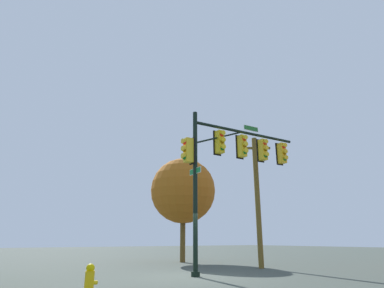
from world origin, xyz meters
TOP-DOWN VIEW (x-y plane):
  - ground_plane at (0.00, 0.00)m, footprint 120.00×120.00m
  - signal_pole_assembly at (2.10, -0.12)m, footprint 6.82×1.07m
  - utility_pole at (5.09, 1.39)m, footprint 1.58×1.08m
  - fire_hydrant at (-5.07, -2.61)m, footprint 0.33×0.24m
  - tree_mid at (4.12, 7.68)m, footprint 4.53×4.53m

SIDE VIEW (x-z plane):
  - ground_plane at x=0.00m, z-range 0.00..0.00m
  - fire_hydrant at x=-5.07m, z-range 0.00..0.83m
  - utility_pole at x=5.09m, z-range 0.13..7.26m
  - tree_mid at x=4.12m, z-range 1.24..8.27m
  - signal_pole_assembly at x=2.10m, z-range 1.76..8.90m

